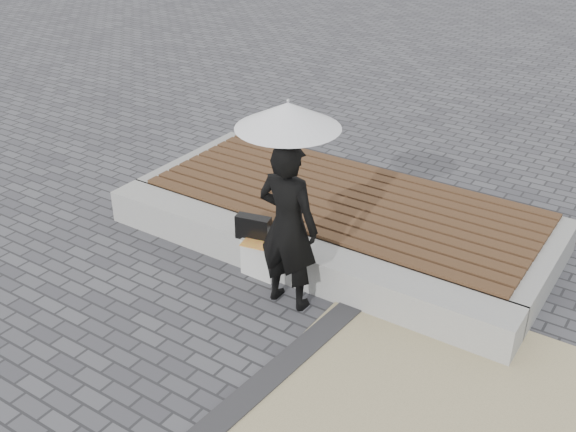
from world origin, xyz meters
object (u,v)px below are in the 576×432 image
object	(u,v)px
seating_ledge	(290,257)
parasol	(288,115)
canvas_tote	(260,259)
woman	(288,226)
handbag	(253,228)

from	to	relation	value
seating_ledge	parasol	size ratio (longest dim) A/B	4.02
parasol	canvas_tote	xyz separation A→B (m)	(-0.52, 0.24, -1.81)
parasol	seating_ledge	bearing A→B (deg)	120.88
seating_ledge	canvas_tote	world-z (taller)	canvas_tote
woman	seating_ledge	bearing A→B (deg)	-59.69
woman	canvas_tote	size ratio (longest dim) A/B	4.18
seating_ledge	parasol	distance (m)	1.90
handbag	canvas_tote	world-z (taller)	handbag
woman	handbag	distance (m)	0.79
handbag	canvas_tote	bearing A→B (deg)	-37.56
woman	handbag	bearing A→B (deg)	-25.16
woman	canvas_tote	world-z (taller)	woman
handbag	canvas_tote	size ratio (longest dim) A/B	0.89
handbag	seating_ledge	bearing A→B (deg)	11.90
woman	parasol	size ratio (longest dim) A/B	1.43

